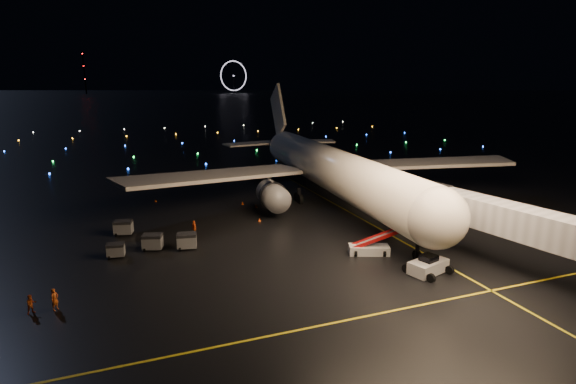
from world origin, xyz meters
name	(u,v)px	position (x,y,z in m)	size (l,w,h in m)	color
ground	(144,108)	(0.00, 300.00, 0.00)	(2000.00, 2000.00, 0.00)	black
lane_centre	(355,215)	(12.00, 15.00, 0.01)	(0.25, 80.00, 0.02)	gold
lane_cross	(318,326)	(-5.00, -10.00, 0.01)	(60.00, 0.25, 0.02)	gold
airliner	(323,143)	(11.71, 25.48, 8.91)	(62.87, 59.72, 17.81)	silver
pushback_tug	(428,264)	(9.07, -4.85, 0.94)	(3.96, 2.07, 1.88)	silver
belt_loader	(369,241)	(6.32, 1.61, 1.53)	(6.30, 1.72, 3.06)	silver
crew_a	(55,299)	(-24.01, -0.11, 0.93)	(0.68, 0.45, 1.86)	orange
crew_b	(31,304)	(-25.72, -0.06, 0.80)	(0.78, 0.61, 1.60)	orange
crew_c	(194,228)	(-10.44, 14.20, 0.97)	(1.13, 0.47, 1.94)	orange
safety_cone_0	(259,220)	(-1.34, 17.03, 0.22)	(0.39, 0.39, 0.45)	#F7540E
safety_cone_1	(243,203)	(-1.26, 25.99, 0.23)	(0.40, 0.40, 0.46)	#F7540E
safety_cone_2	(256,206)	(0.16, 23.70, 0.25)	(0.44, 0.44, 0.50)	#F7540E
safety_cone_3	(156,200)	(-13.52, 32.36, 0.24)	(0.42, 0.42, 0.47)	#F7540E
ferris_wheel	(234,77)	(170.00, 720.00, 26.00)	(50.00, 4.00, 52.00)	black
radio_mast	(84,73)	(-60.00, 740.00, 32.00)	(1.80, 1.80, 64.00)	black
taxiway_lights	(180,141)	(0.00, 106.00, 0.18)	(164.00, 92.00, 0.36)	black
baggage_cart_0	(187,241)	(-11.90, 10.13, 0.90)	(2.11, 1.48, 1.80)	gray
baggage_cart_1	(153,242)	(-15.50, 11.15, 0.89)	(2.09, 1.46, 1.78)	gray
baggage_cart_2	(123,228)	(-18.43, 17.65, 0.89)	(2.09, 1.46, 1.78)	gray
baggage_cart_3	(116,250)	(-19.33, 10.31, 0.75)	(1.76, 1.23, 1.50)	gray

